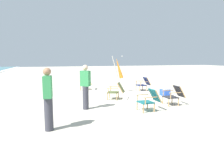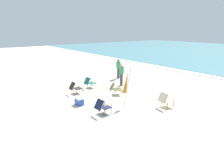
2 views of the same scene
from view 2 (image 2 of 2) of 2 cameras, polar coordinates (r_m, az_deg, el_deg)
ground_plane at (r=11.87m, az=-2.06°, el=-4.25°), size 80.00×80.00×0.00m
surf_band at (r=19.92m, az=24.08°, el=2.60°), size 80.00×1.10×0.06m
beach_chair_far_center at (r=9.67m, az=-2.71°, el=-6.28°), size 0.61×0.78×0.78m
beach_chair_mid_center at (r=12.46m, az=0.93°, el=-1.24°), size 0.87×0.94×0.78m
beach_chair_back_right at (r=12.88m, az=-10.47°, el=-0.94°), size 0.62×0.79×0.78m
beach_chair_front_right at (r=13.98m, az=-6.43°, el=0.53°), size 0.62×0.79×0.78m
beach_chair_back_left at (r=10.89m, az=15.01°, el=-4.25°), size 0.68×0.79×0.80m
umbrella_furled_orange at (r=10.39m, az=4.09°, el=0.47°), size 0.40×0.77×2.02m
person_near_chairs at (r=14.41m, az=2.69°, el=2.77°), size 0.37×0.39×1.63m
person_by_waterline at (r=16.65m, az=1.83°, el=4.50°), size 0.36×0.24×1.63m
cooler_box at (r=11.06m, az=-9.32°, el=-4.85°), size 0.49×0.35×0.40m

